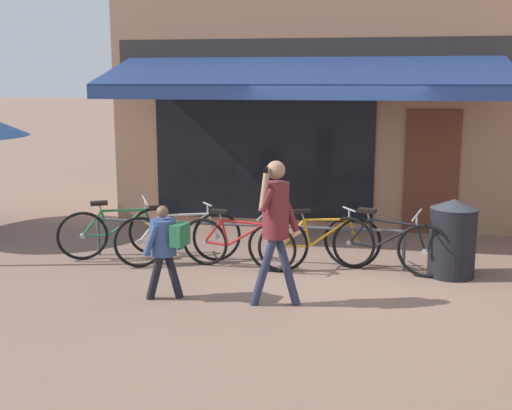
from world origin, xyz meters
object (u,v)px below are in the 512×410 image
(bicycle_black, at_px, (386,245))
(litter_bin, at_px, (452,238))
(bicycle_silver, at_px, (178,237))
(bicycle_orange, at_px, (320,242))
(bicycle_red, at_px, (237,243))
(bicycle_green, at_px, (118,232))
(pedestrian_adult, at_px, (276,216))
(pedestrian_child, at_px, (166,242))

(bicycle_black, xyz_separation_m, litter_bin, (0.86, 0.03, 0.13))
(bicycle_silver, bearing_deg, bicycle_orange, -25.21)
(bicycle_silver, distance_m, bicycle_red, 0.89)
(bicycle_green, bearing_deg, litter_bin, -28.64)
(bicycle_red, xyz_separation_m, pedestrian_adult, (0.73, -1.34, 0.69))
(bicycle_red, bearing_deg, bicycle_silver, -178.63)
(bicycle_silver, xyz_separation_m, pedestrian_child, (0.30, -1.47, 0.31))
(bicycle_silver, bearing_deg, pedestrian_child, -105.69)
(bicycle_red, relative_size, pedestrian_child, 1.47)
(bicycle_silver, height_order, bicycle_red, bicycle_silver)
(bicycle_orange, relative_size, pedestrian_adult, 0.99)
(bicycle_silver, relative_size, litter_bin, 1.60)
(bicycle_silver, distance_m, litter_bin, 3.76)
(pedestrian_child, bearing_deg, bicycle_orange, -126.73)
(bicycle_orange, xyz_separation_m, litter_bin, (1.75, -0.00, 0.14))
(bicycle_black, xyz_separation_m, pedestrian_child, (-2.60, -1.51, 0.30))
(litter_bin, bearing_deg, bicycle_green, 179.07)
(bicycle_black, distance_m, pedestrian_adult, 2.08)
(bicycle_black, relative_size, pedestrian_adult, 1.02)
(bicycle_green, xyz_separation_m, bicycle_black, (3.85, -0.10, 0.00))
(bicycle_orange, height_order, pedestrian_adult, pedestrian_adult)
(bicycle_silver, height_order, bicycle_black, bicycle_black)
(bicycle_black, relative_size, litter_bin, 1.66)
(bicycle_black, bearing_deg, bicycle_silver, -162.82)
(bicycle_green, xyz_separation_m, litter_bin, (4.72, -0.08, 0.13))
(bicycle_black, distance_m, pedestrian_child, 3.02)
(bicycle_orange, bearing_deg, bicycle_red, 169.31)
(bicycle_silver, height_order, bicycle_orange, bicycle_silver)
(pedestrian_adult, bearing_deg, bicycle_orange, -95.12)
(bicycle_silver, xyz_separation_m, bicycle_orange, (2.01, 0.07, -0.00))
(bicycle_green, bearing_deg, bicycle_orange, -29.19)
(pedestrian_adult, xyz_separation_m, pedestrian_child, (-1.31, -0.01, -0.36))
(bicycle_red, relative_size, litter_bin, 1.61)
(pedestrian_adult, bearing_deg, bicycle_silver, -32.57)
(bicycle_red, bearing_deg, bicycle_orange, 18.55)
(bicycle_red, height_order, pedestrian_child, pedestrian_child)
(bicycle_orange, height_order, litter_bin, litter_bin)
(bicycle_red, bearing_deg, bicycle_black, 13.72)
(bicycle_silver, distance_m, pedestrian_adult, 2.27)
(bicycle_silver, relative_size, pedestrian_child, 1.46)
(bicycle_black, bearing_deg, pedestrian_adult, -114.24)
(bicycle_red, bearing_deg, pedestrian_child, -104.27)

